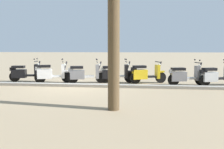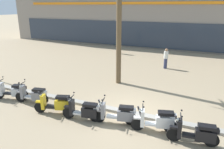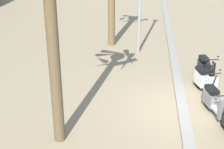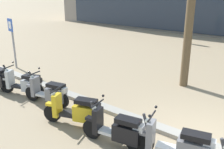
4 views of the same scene
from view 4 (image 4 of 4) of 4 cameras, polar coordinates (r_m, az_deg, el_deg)
The scene contains 9 objects.
ground_plane at distance 6.93m, azimuth 19.62°, elevation -14.69°, with size 200.00×200.00×0.00m, color #9E896B.
curb_strip at distance 6.87m, azimuth 19.57°, elevation -14.41°, with size 60.00×0.36×0.12m, color gray.
scooter_silver_mid_rear at distance 9.70m, azimuth -19.07°, elevation -2.02°, with size 1.76×0.85×1.17m.
scooter_grey_last_in_row at distance 8.67m, azimuth -13.93°, elevation -3.95°, with size 1.77×0.69×1.17m.
scooter_yellow_mid_centre at distance 7.21m, azimuth -7.93°, elevation -8.17°, with size 1.74×0.84×1.04m.
scooter_black_second_in_line at distance 6.30m, azimuth 1.24°, elevation -12.28°, with size 1.72×0.65×1.17m.
scooter_grey_lead_nearest at distance 5.93m, azimuth 14.87°, elevation -15.12°, with size 1.84×0.75×1.17m.
crossing_sign at distance 13.14m, azimuth -21.45°, elevation 7.72°, with size 0.59×0.17×2.40m.
pedestrian_by_palm_tree at distance 19.17m, azimuth 16.39°, elevation 9.24°, with size 0.34×0.34×1.60m.
Camera 4 is at (1.69, -5.63, 3.67)m, focal length 40.71 mm.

